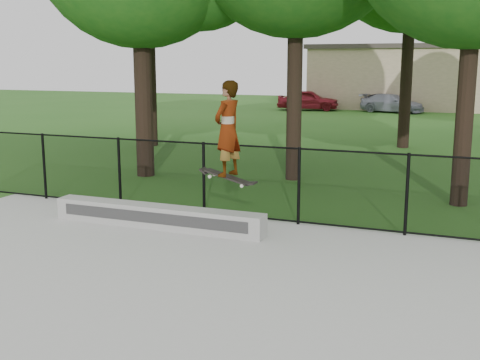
{
  "coord_description": "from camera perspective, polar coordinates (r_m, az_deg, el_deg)",
  "views": [
    {
      "loc": [
        3.12,
        -4.92,
        3.13
      ],
      "look_at": [
        -0.53,
        4.2,
        1.2
      ],
      "focal_mm": 45.0,
      "sensor_mm": 36.0,
      "label": 1
    }
  ],
  "objects": [
    {
      "name": "car_c",
      "position": [
        39.32,
        14.23,
        7.06
      ],
      "size": [
        3.92,
        2.37,
        1.15
      ],
      "primitive_type": "imported",
      "rotation": [
        0.0,
        0.0,
        1.35
      ],
      "color": "#9294A5",
      "rests_on": "ground"
    },
    {
      "name": "grind_ledge",
      "position": [
        11.47,
        -7.89,
        -3.44
      ],
      "size": [
        4.28,
        0.4,
        0.42
      ],
      "primitive_type": "cube",
      "color": "#989793",
      "rests_on": "concrete_slab"
    },
    {
      "name": "skater_airborne",
      "position": [
        10.32,
        -1.17,
        4.7
      ],
      "size": [
        0.82,
        0.68,
        1.83
      ],
      "color": "black",
      "rests_on": "ground"
    },
    {
      "name": "car_b",
      "position": [
        40.43,
        13.88,
        7.16
      ],
      "size": [
        3.28,
        1.88,
        1.12
      ],
      "primitive_type": "imported",
      "rotation": [
        0.0,
        0.0,
        1.33
      ],
      "color": "black",
      "rests_on": "ground"
    },
    {
      "name": "distant_building",
      "position": [
        43.24,
        15.21,
        9.46
      ],
      "size": [
        12.4,
        6.4,
        4.3
      ],
      "color": "#CFB191",
      "rests_on": "ground"
    },
    {
      "name": "car_a",
      "position": [
        40.15,
        6.45,
        7.55
      ],
      "size": [
        4.17,
        2.23,
        1.36
      ],
      "primitive_type": "imported",
      "rotation": [
        0.0,
        0.0,
        1.74
      ],
      "color": "maroon",
      "rests_on": "ground"
    },
    {
      "name": "chainlink_fence",
      "position": [
        11.5,
        5.6,
        -0.57
      ],
      "size": [
        16.06,
        0.06,
        1.5
      ],
      "color": "black",
      "rests_on": "concrete_slab"
    }
  ]
}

